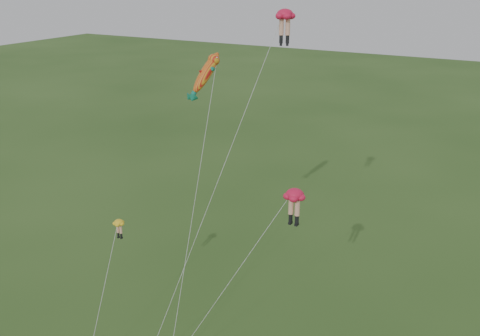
% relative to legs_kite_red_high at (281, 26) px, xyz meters
% --- Properties ---
extents(legs_kite_red_high, '(6.71, 9.89, 23.38)m').
position_rel_legs_kite_red_high_xyz_m(legs_kite_red_high, '(0.00, 0.00, 0.00)').
color(legs_kite_red_high, red).
rests_on(legs_kite_red_high, ground).
extents(legs_kite_red_mid, '(8.11, 4.45, 13.70)m').
position_rel_legs_kite_red_high_xyz_m(legs_kite_red_mid, '(3.08, -4.71, -9.42)').
color(legs_kite_red_mid, red).
rests_on(legs_kite_red_mid, ground).
extents(legs_kite_yellow, '(2.33, 7.07, 8.74)m').
position_rel_legs_kite_red_high_xyz_m(legs_kite_yellow, '(-10.12, -5.32, -14.44)').
color(legs_kite_yellow, yellow).
rests_on(legs_kite_yellow, ground).
extents(fish_kite, '(3.43, 11.05, 20.39)m').
position_rel_legs_kite_red_high_xyz_m(fish_kite, '(-6.02, 0.63, -3.68)').
color(fish_kite, gold).
rests_on(fish_kite, ground).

